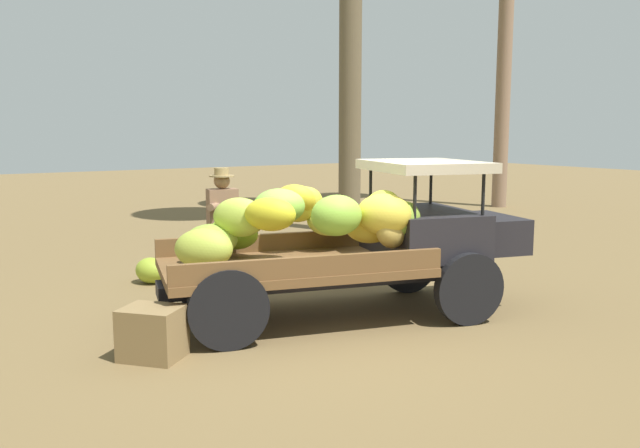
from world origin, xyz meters
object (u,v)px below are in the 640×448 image
(truck, at_px, (357,237))
(loose_banana_bunch, at_px, (151,270))
(farmer, at_px, (223,222))
(wooden_crate, at_px, (152,333))

(truck, relative_size, loose_banana_bunch, 9.36)
(farmer, bearing_deg, wooden_crate, -29.29)
(loose_banana_bunch, bearing_deg, truck, -61.84)
(truck, relative_size, wooden_crate, 8.17)
(farmer, distance_m, loose_banana_bunch, 1.52)
(truck, distance_m, loose_banana_bunch, 3.46)
(truck, bearing_deg, farmer, 130.29)
(farmer, height_order, loose_banana_bunch, farmer)
(wooden_crate, height_order, loose_banana_bunch, wooden_crate)
(wooden_crate, bearing_deg, loose_banana_bunch, 72.25)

